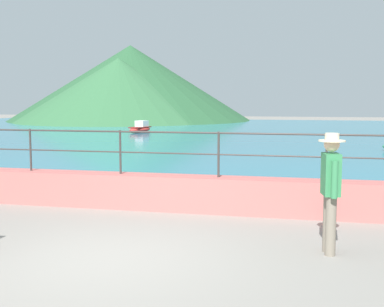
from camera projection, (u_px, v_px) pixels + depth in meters
name	position (u px, v px, depth m)	size (l,w,h in m)	color
ground_plane	(107.00, 258.00, 6.98)	(120.00, 120.00, 0.00)	gray
promenade_wall	(169.00, 192.00, 10.05)	(20.00, 0.56, 0.70)	#BC605B
railing	(168.00, 144.00, 9.94)	(18.44, 0.04, 0.90)	#383330
lake_water	(263.00, 134.00, 32.01)	(64.00, 44.32, 0.06)	teal
hill_main	(131.00, 83.00, 52.63)	(25.43, 25.43, 7.91)	#285633
hill_secondary	(119.00, 90.00, 49.01)	(20.35, 20.35, 6.28)	#33663D
person_walking	(331.00, 187.00, 7.10)	(0.38, 0.56, 1.75)	slate
boat_0	(140.00, 128.00, 33.14)	(1.30, 2.43, 0.76)	red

